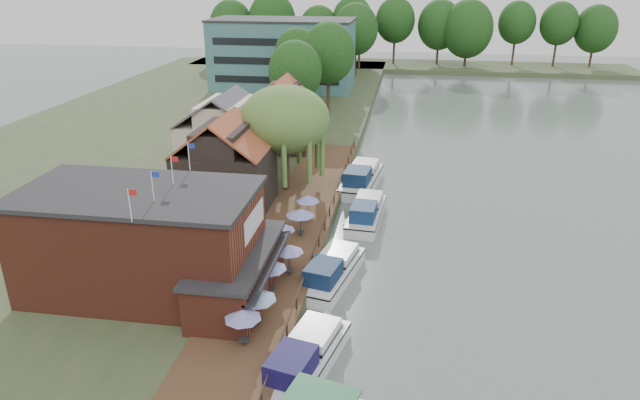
# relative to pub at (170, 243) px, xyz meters

# --- Properties ---
(ground) EXTENTS (260.00, 260.00, 0.00)m
(ground) POSITION_rel_pub_xyz_m (14.00, 1.00, -4.65)
(ground) COLOR #4A5652
(ground) RESTS_ON ground
(land_bank) EXTENTS (50.00, 140.00, 1.00)m
(land_bank) POSITION_rel_pub_xyz_m (-16.00, 36.00, -4.15)
(land_bank) COLOR #384728
(land_bank) RESTS_ON ground
(quay_deck) EXTENTS (6.00, 50.00, 0.10)m
(quay_deck) POSITION_rel_pub_xyz_m (6.00, 11.00, -3.60)
(quay_deck) COLOR #47301E
(quay_deck) RESTS_ON land_bank
(quay_rail) EXTENTS (0.20, 49.00, 1.00)m
(quay_rail) POSITION_rel_pub_xyz_m (8.70, 11.50, -3.15)
(quay_rail) COLOR black
(quay_rail) RESTS_ON land_bank
(pub) EXTENTS (20.00, 11.00, 7.30)m
(pub) POSITION_rel_pub_xyz_m (0.00, 0.00, 0.00)
(pub) COLOR maroon
(pub) RESTS_ON land_bank
(hotel_block) EXTENTS (25.40, 12.40, 12.30)m
(hotel_block) POSITION_rel_pub_xyz_m (-8.00, 71.00, 2.50)
(hotel_block) COLOR #38666B
(hotel_block) RESTS_ON land_bank
(cottage_a) EXTENTS (8.60, 7.60, 8.50)m
(cottage_a) POSITION_rel_pub_xyz_m (-1.00, 15.00, 0.60)
(cottage_a) COLOR black
(cottage_a) RESTS_ON land_bank
(cottage_b) EXTENTS (9.60, 8.60, 8.50)m
(cottage_b) POSITION_rel_pub_xyz_m (-4.00, 25.00, 0.60)
(cottage_b) COLOR beige
(cottage_b) RESTS_ON land_bank
(cottage_c) EXTENTS (7.60, 7.60, 8.50)m
(cottage_c) POSITION_rel_pub_xyz_m (0.00, 34.00, 0.60)
(cottage_c) COLOR black
(cottage_c) RESTS_ON land_bank
(willow) EXTENTS (8.60, 8.60, 10.43)m
(willow) POSITION_rel_pub_xyz_m (3.50, 20.00, 1.56)
(willow) COLOR #476B2D
(willow) RESTS_ON land_bank
(umbrella_0) EXTENTS (2.17, 2.17, 2.38)m
(umbrella_0) POSITION_rel_pub_xyz_m (6.43, -5.27, -2.36)
(umbrella_0) COLOR #211A90
(umbrella_0) RESTS_ON quay_deck
(umbrella_1) EXTENTS (2.45, 2.45, 2.38)m
(umbrella_1) POSITION_rel_pub_xyz_m (6.68, -3.17, -2.36)
(umbrella_1) COLOR navy
(umbrella_1) RESTS_ON quay_deck
(umbrella_2) EXTENTS (2.35, 2.35, 2.38)m
(umbrella_2) POSITION_rel_pub_xyz_m (6.56, 0.65, -2.36)
(umbrella_2) COLOR navy
(umbrella_2) RESTS_ON quay_deck
(umbrella_3) EXTENTS (2.10, 2.10, 2.38)m
(umbrella_3) POSITION_rel_pub_xyz_m (7.33, 3.23, -2.36)
(umbrella_3) COLOR navy
(umbrella_3) RESTS_ON quay_deck
(umbrella_4) EXTENTS (2.02, 2.02, 2.38)m
(umbrella_4) POSITION_rel_pub_xyz_m (6.05, 6.71, -2.36)
(umbrella_4) COLOR navy
(umbrella_4) RESTS_ON quay_deck
(umbrella_5) EXTENTS (2.41, 2.41, 2.38)m
(umbrella_5) POSITION_rel_pub_xyz_m (6.91, 9.68, -2.36)
(umbrella_5) COLOR navy
(umbrella_5) RESTS_ON quay_deck
(umbrella_6) EXTENTS (2.06, 2.06, 2.38)m
(umbrella_6) POSITION_rel_pub_xyz_m (6.98, 12.76, -2.36)
(umbrella_6) COLOR #1B1F95
(umbrella_6) RESTS_ON quay_deck
(cruiser_0) EXTENTS (5.21, 10.06, 2.32)m
(cruiser_0) POSITION_rel_pub_xyz_m (10.08, -5.57, -3.49)
(cruiser_0) COLOR white
(cruiser_0) RESTS_ON ground
(cruiser_1) EXTENTS (4.98, 9.92, 2.28)m
(cruiser_1) POSITION_rel_pub_xyz_m (10.20, 4.69, -3.51)
(cruiser_1) COLOR white
(cruiser_1) RESTS_ON ground
(cruiser_2) EXTENTS (3.74, 9.80, 2.32)m
(cruiser_2) POSITION_rel_pub_xyz_m (11.81, 15.89, -3.49)
(cruiser_2) COLOR silver
(cruiser_2) RESTS_ON ground
(cruiser_3) EXTENTS (4.67, 11.06, 2.64)m
(cruiser_3) POSITION_rel_pub_xyz_m (10.57, 24.55, -3.33)
(cruiser_3) COLOR white
(cruiser_3) RESTS_ON ground
(bank_tree_0) EXTENTS (7.21, 7.21, 11.77)m
(bank_tree_0) POSITION_rel_pub_xyz_m (-0.34, 44.22, 2.24)
(bank_tree_0) COLOR #143811
(bank_tree_0) RESTS_ON land_bank
(bank_tree_1) EXTENTS (7.78, 7.78, 13.51)m
(bank_tree_1) POSITION_rel_pub_xyz_m (2.97, 52.48, 3.10)
(bank_tree_1) COLOR #143811
(bank_tree_1) RESTS_ON land_bank
(bank_tree_2) EXTENTS (7.34, 7.34, 11.86)m
(bank_tree_2) POSITION_rel_pub_xyz_m (-3.23, 60.25, 2.28)
(bank_tree_2) COLOR #143811
(bank_tree_2) RESTS_ON land_bank
(bank_tree_3) EXTENTS (7.91, 7.91, 12.13)m
(bank_tree_3) POSITION_rel_pub_xyz_m (-3.50, 78.90, 2.42)
(bank_tree_3) COLOR #143811
(bank_tree_3) RESTS_ON land_bank
(bank_tree_4) EXTENTS (8.87, 8.87, 14.38)m
(bank_tree_4) POSITION_rel_pub_xyz_m (3.68, 85.35, 3.54)
(bank_tree_4) COLOR #143811
(bank_tree_4) RESTS_ON land_bank
(bank_tree_5) EXTENTS (6.25, 6.25, 12.03)m
(bank_tree_5) POSITION_rel_pub_xyz_m (3.62, 95.04, 2.36)
(bank_tree_5) COLOR #143811
(bank_tree_5) RESTS_ON land_bank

